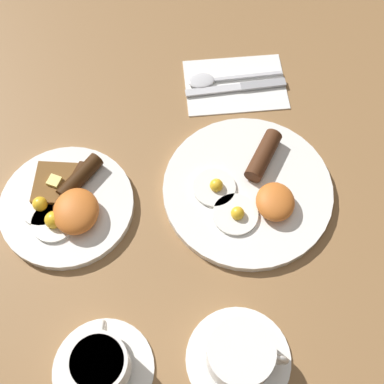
{
  "coord_description": "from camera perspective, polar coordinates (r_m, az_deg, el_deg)",
  "views": [
    {
      "loc": [
        -0.42,
        0.1,
        0.8
      ],
      "look_at": [
        -0.01,
        0.09,
        0.03
      ],
      "focal_mm": 50.0,
      "sensor_mm": 36.0,
      "label": 1
    }
  ],
  "objects": [
    {
      "name": "ground_plane",
      "position": [
        0.91,
        5.89,
        -0.01
      ],
      "size": [
        3.0,
        3.0,
        0.0
      ],
      "primitive_type": "plane",
      "color": "olive"
    },
    {
      "name": "napkin",
      "position": [
        1.04,
        4.63,
        11.4
      ],
      "size": [
        0.15,
        0.2,
        0.01
      ],
      "primitive_type": "cube",
      "rotation": [
        0.0,
        0.0,
        0.08
      ],
      "color": "white",
      "rests_on": "ground_plane"
    },
    {
      "name": "teacup_near",
      "position": [
        0.79,
        5.17,
        -17.0
      ],
      "size": [
        0.15,
        0.15,
        0.07
      ],
      "color": "white",
      "rests_on": "ground_plane"
    },
    {
      "name": "knife",
      "position": [
        1.03,
        5.31,
        11.1
      ],
      "size": [
        0.04,
        0.19,
        0.01
      ],
      "rotation": [
        0.0,
        0.0,
        1.7
      ],
      "color": "silver",
      "rests_on": "napkin"
    },
    {
      "name": "breakfast_plate_far",
      "position": [
        0.9,
        -13.18,
        -1.23
      ],
      "size": [
        0.22,
        0.22,
        0.05
      ],
      "color": "white",
      "rests_on": "ground_plane"
    },
    {
      "name": "teacup_far",
      "position": [
        0.8,
        -9.7,
        -17.79
      ],
      "size": [
        0.15,
        0.15,
        0.07
      ],
      "color": "white",
      "rests_on": "ground_plane"
    },
    {
      "name": "breakfast_plate_near",
      "position": [
        0.9,
        6.16,
        0.24
      ],
      "size": [
        0.29,
        0.29,
        0.05
      ],
      "color": "white",
      "rests_on": "ground_plane"
    },
    {
      "name": "spoon",
      "position": [
        1.03,
        2.0,
        11.89
      ],
      "size": [
        0.04,
        0.18,
        0.01
      ],
      "rotation": [
        0.0,
        0.0,
        1.69
      ],
      "color": "silver",
      "rests_on": "napkin"
    }
  ]
}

